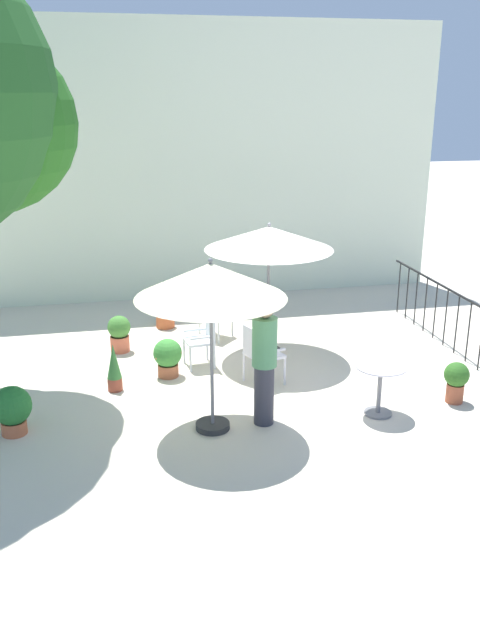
# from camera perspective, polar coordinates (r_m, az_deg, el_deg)

# --- Properties ---
(ground_plane) EXTENTS (60.00, 60.00, 0.00)m
(ground_plane) POSITION_cam_1_polar(r_m,az_deg,el_deg) (10.40, 0.56, -4.65)
(ground_plane) COLOR beige
(villa_facade) EXTENTS (9.98, 0.30, 5.48)m
(villa_facade) POSITION_cam_1_polar(r_m,az_deg,el_deg) (14.02, -3.46, 13.03)
(villa_facade) COLOR silver
(villa_facade) RESTS_ON ground
(terrace_railing) EXTENTS (0.03, 5.22, 1.01)m
(terrace_railing) POSITION_cam_1_polar(r_m,az_deg,el_deg) (11.42, 18.35, 0.21)
(terrace_railing) COLOR black
(terrace_railing) RESTS_ON ground
(patio_umbrella_0) EXTENTS (2.05, 2.05, 2.19)m
(patio_umbrella_0) POSITION_cam_1_polar(r_m,az_deg,el_deg) (10.68, 2.46, 6.82)
(patio_umbrella_0) COLOR #2D2D2D
(patio_umbrella_0) RESTS_ON ground
(patio_umbrella_1) EXTENTS (1.86, 1.86, 2.26)m
(patio_umbrella_1) POSITION_cam_1_polar(r_m,az_deg,el_deg) (8.11, -2.50, 3.19)
(patio_umbrella_1) COLOR #2D2D2D
(patio_umbrella_1) RESTS_ON ground
(cafe_table_0) EXTENTS (0.68, 0.68, 0.71)m
(cafe_table_0) POSITION_cam_1_polar(r_m,az_deg,el_deg) (9.18, 11.73, -5.02)
(cafe_table_0) COLOR white
(cafe_table_0) RESTS_ON ground
(patio_chair_0) EXTENTS (0.47, 0.48, 0.85)m
(patio_chair_0) POSITION_cam_1_polar(r_m,az_deg,el_deg) (10.59, -3.11, -1.38)
(patio_chair_0) COLOR silver
(patio_chair_0) RESTS_ON ground
(patio_chair_1) EXTENTS (0.64, 0.65, 0.92)m
(patio_chair_1) POSITION_cam_1_polar(r_m,az_deg,el_deg) (11.82, -2.38, 0.94)
(patio_chair_1) COLOR white
(patio_chair_1) RESTS_ON ground
(patio_chair_2) EXTENTS (0.60, 0.62, 0.89)m
(patio_chair_2) POSITION_cam_1_polar(r_m,az_deg,el_deg) (9.89, 1.68, -2.65)
(patio_chair_2) COLOR silver
(patio_chair_2) RESTS_ON ground
(potted_plant_0) EXTENTS (0.38, 0.38, 0.62)m
(potted_plant_0) POSITION_cam_1_polar(r_m,az_deg,el_deg) (11.39, -10.14, -1.05)
(potted_plant_0) COLOR #D06345
(potted_plant_0) RESTS_ON ground
(potted_plant_1) EXTENTS (0.44, 0.44, 0.60)m
(potted_plant_1) POSITION_cam_1_polar(r_m,az_deg,el_deg) (10.29, -6.12, -3.06)
(potted_plant_1) COLOR #A65939
(potted_plant_1) RESTS_ON ground
(potted_plant_2) EXTENTS (0.50, 0.50, 0.64)m
(potted_plant_2) POSITION_cam_1_polar(r_m,az_deg,el_deg) (9.02, -18.68, -7.09)
(potted_plant_2) COLOR #B7603C
(potted_plant_2) RESTS_ON ground
(potted_plant_3) EXTENTS (0.35, 0.35, 0.90)m
(potted_plant_3) POSITION_cam_1_polar(r_m,az_deg,el_deg) (12.40, -6.37, 1.38)
(potted_plant_3) COLOR #C05930
(potted_plant_3) RESTS_ON ground
(potted_plant_4) EXTENTS (0.21, 0.21, 0.72)m
(potted_plant_4) POSITION_cam_1_polar(r_m,az_deg,el_deg) (9.92, -10.58, -3.99)
(potted_plant_4) COLOR #98432F
(potted_plant_4) RESTS_ON ground
(potted_plant_5) EXTENTS (0.35, 0.35, 0.59)m
(potted_plant_5) POSITION_cam_1_polar(r_m,az_deg,el_deg) (9.86, 17.77, -4.81)
(potted_plant_5) COLOR #9D4E34
(potted_plant_5) RESTS_ON ground
(standing_person) EXTENTS (0.42, 0.42, 1.67)m
(standing_person) POSITION_cam_1_polar(r_m,az_deg,el_deg) (8.62, 2.07, -3.54)
(standing_person) COLOR #33333D
(standing_person) RESTS_ON ground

